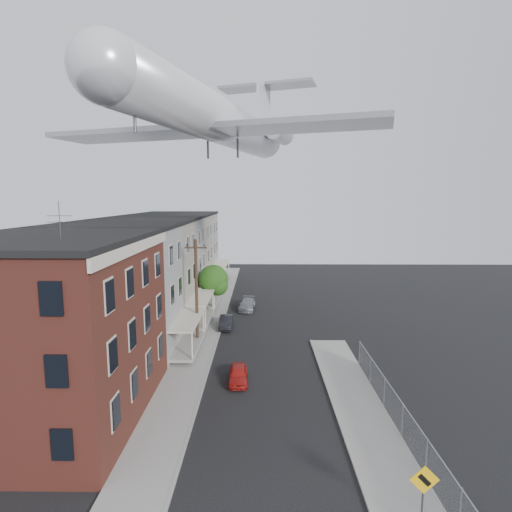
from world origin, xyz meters
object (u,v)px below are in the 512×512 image
(street_tree, at_px, (214,281))
(car_mid, at_px, (226,322))
(car_near, at_px, (238,374))
(warning_sign, at_px, (424,489))
(utility_pole, at_px, (197,291))
(airplane, at_px, (220,121))
(car_far, at_px, (247,304))

(street_tree, distance_m, car_mid, 6.26)
(car_near, bearing_deg, street_tree, 99.83)
(warning_sign, xyz_separation_m, street_tree, (-10.87, 28.95, 1.57))
(warning_sign, distance_m, car_near, 14.40)
(street_tree, height_order, car_mid, street_tree)
(car_near, bearing_deg, utility_pole, 117.46)
(airplane, bearing_deg, car_mid, 88.22)
(street_tree, xyz_separation_m, car_far, (3.47, 1.08, -2.87))
(utility_pole, bearing_deg, warning_sign, -59.52)
(utility_pole, distance_m, street_tree, 10.00)
(car_near, distance_m, car_far, 17.75)
(street_tree, bearing_deg, utility_pole, -91.89)
(utility_pole, xyz_separation_m, street_tree, (0.33, 9.92, -1.22))
(car_far, bearing_deg, car_near, -85.14)
(warning_sign, relative_size, car_near, 0.89)
(utility_pole, height_order, car_near, utility_pole)
(warning_sign, height_order, utility_pole, utility_pole)
(airplane, bearing_deg, street_tree, 101.71)
(utility_pole, xyz_separation_m, car_mid, (2.00, 4.63, -4.10))
(street_tree, height_order, car_near, street_tree)
(street_tree, distance_m, airplane, 17.15)
(street_tree, height_order, car_far, street_tree)
(street_tree, bearing_deg, car_far, 17.26)
(car_near, relative_size, airplane, 0.10)
(car_mid, bearing_deg, utility_pole, -114.41)
(airplane, bearing_deg, car_near, -78.18)
(warning_sign, xyz_separation_m, car_mid, (-9.20, 23.65, -1.31))
(street_tree, height_order, airplane, airplane)
(warning_sign, relative_size, car_mid, 0.81)
(airplane, bearing_deg, car_far, 77.95)
(warning_sign, bearing_deg, car_near, 121.07)
(car_mid, relative_size, car_far, 0.87)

